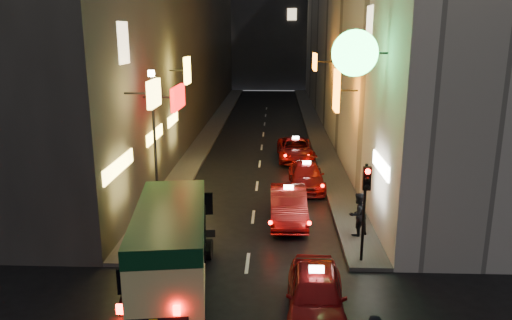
# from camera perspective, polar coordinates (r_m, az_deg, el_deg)

# --- Properties ---
(building_left) EXTENTS (7.67, 52.00, 18.00)m
(building_left) POSITION_cam_1_polar(r_m,az_deg,el_deg) (42.55, -10.27, 15.78)
(building_left) COLOR #3C3A37
(building_left) RESTS_ON ground
(building_right) EXTENTS (8.03, 52.00, 18.00)m
(building_right) POSITION_cam_1_polar(r_m,az_deg,el_deg) (42.20, 12.35, 15.69)
(building_right) COLOR beige
(building_right) RESTS_ON ground
(building_far) EXTENTS (30.00, 10.00, 22.00)m
(building_far) POSITION_cam_1_polar(r_m,az_deg,el_deg) (73.66, 1.58, 16.97)
(building_far) COLOR #343439
(building_far) RESTS_ON ground
(sidewalk_left) EXTENTS (1.50, 52.00, 0.15)m
(sidewalk_left) POSITION_cam_1_polar(r_m,az_deg,el_deg) (42.65, -4.79, 3.90)
(sidewalk_left) COLOR #4C4A47
(sidewalk_left) RESTS_ON ground
(sidewalk_right) EXTENTS (1.50, 52.00, 0.15)m
(sidewalk_right) POSITION_cam_1_polar(r_m,az_deg,el_deg) (42.47, 6.70, 3.80)
(sidewalk_right) COLOR #4C4A47
(sidewalk_right) RESTS_ON ground
(minibus) EXTENTS (2.91, 6.30, 2.60)m
(minibus) POSITION_cam_1_polar(r_m,az_deg,el_deg) (16.13, -9.71, -8.71)
(minibus) COLOR #F5F399
(minibus) RESTS_ON ground
(taxi_near) EXTENTS (2.33, 5.24, 1.81)m
(taxi_near) POSITION_cam_1_polar(r_m,az_deg,el_deg) (14.69, 6.86, -14.65)
(taxi_near) COLOR maroon
(taxi_near) RESTS_ON ground
(taxi_second) EXTENTS (2.22, 5.29, 1.84)m
(taxi_second) POSITION_cam_1_polar(r_m,az_deg,el_deg) (21.42, 3.71, -4.87)
(taxi_second) COLOR maroon
(taxi_second) RESTS_ON ground
(taxi_third) EXTENTS (1.97, 4.64, 1.64)m
(taxi_third) POSITION_cam_1_polar(r_m,az_deg,el_deg) (26.07, 5.78, -1.58)
(taxi_third) COLOR maroon
(taxi_third) RESTS_ON ground
(taxi_far) EXTENTS (2.15, 4.92, 1.71)m
(taxi_far) POSITION_cam_1_polar(r_m,az_deg,el_deg) (31.66, 4.54, 1.43)
(taxi_far) COLOR maroon
(taxi_far) RESTS_ON ground
(pedestrian_sidewalk) EXTENTS (0.87, 0.79, 1.96)m
(pedestrian_sidewalk) POSITION_cam_1_polar(r_m,az_deg,el_deg) (19.94, 11.58, -5.77)
(pedestrian_sidewalk) COLOR black
(pedestrian_sidewalk) RESTS_ON sidewalk_right
(traffic_light) EXTENTS (0.26, 0.43, 3.50)m
(traffic_light) POSITION_cam_1_polar(r_m,az_deg,el_deg) (17.19, 12.44, -3.65)
(traffic_light) COLOR black
(traffic_light) RESTS_ON sidewalk_right
(lamp_post) EXTENTS (0.28, 0.28, 6.22)m
(lamp_post) POSITION_cam_1_polar(r_m,az_deg,el_deg) (21.65, -11.54, 2.99)
(lamp_post) COLOR black
(lamp_post) RESTS_ON sidewalk_left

